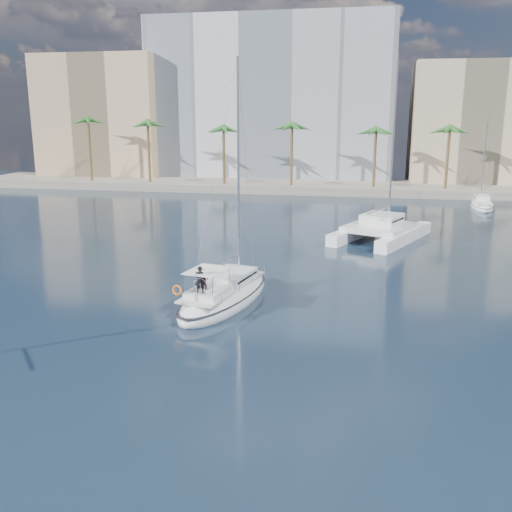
# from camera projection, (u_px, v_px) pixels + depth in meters

# --- Properties ---
(ground) EXTENTS (160.00, 160.00, 0.00)m
(ground) POSITION_uv_depth(u_px,v_px,m) (271.00, 324.00, 33.25)
(ground) COLOR black
(ground) RESTS_ON ground
(quay) EXTENTS (120.00, 14.00, 1.20)m
(quay) POSITION_uv_depth(u_px,v_px,m) (334.00, 187.00, 91.22)
(quay) COLOR gray
(quay) RESTS_ON ground
(building_modern) EXTENTS (42.00, 16.00, 28.00)m
(building_modern) POSITION_uv_depth(u_px,v_px,m) (273.00, 102.00, 101.63)
(building_modern) COLOR silver
(building_modern) RESTS_ON ground
(building_tan_left) EXTENTS (22.00, 14.00, 22.00)m
(building_tan_left) POSITION_uv_depth(u_px,v_px,m) (107.00, 119.00, 104.08)
(building_tan_left) COLOR tan
(building_tan_left) RESTS_ON ground
(building_beige) EXTENTS (20.00, 14.00, 20.00)m
(building_beige) POSITION_uv_depth(u_px,v_px,m) (474.00, 126.00, 93.46)
(building_beige) COLOR tan
(building_beige) RESTS_ON ground
(palm_left) EXTENTS (3.60, 3.60, 12.30)m
(palm_left) POSITION_uv_depth(u_px,v_px,m) (121.00, 125.00, 91.34)
(palm_left) COLOR brown
(palm_left) RESTS_ON ground
(palm_centre) EXTENTS (3.60, 3.60, 12.30)m
(palm_centre) POSITION_uv_depth(u_px,v_px,m) (334.00, 125.00, 85.07)
(palm_centre) COLOR brown
(palm_centre) RESTS_ON ground
(main_sloop) EXTENTS (5.61, 11.37, 16.18)m
(main_sloop) POSITION_uv_depth(u_px,v_px,m) (225.00, 295.00, 36.79)
(main_sloop) COLOR white
(main_sloop) RESTS_ON ground
(catamaran) EXTENTS (10.22, 13.33, 17.42)m
(catamaran) POSITION_uv_depth(u_px,v_px,m) (381.00, 228.00, 55.37)
(catamaran) COLOR white
(catamaran) RESTS_ON ground
(seagull) EXTENTS (1.12, 0.48, 0.21)m
(seagull) POSITION_uv_depth(u_px,v_px,m) (212.00, 298.00, 36.95)
(seagull) COLOR silver
(seagull) RESTS_ON ground
(moored_yacht_a) EXTENTS (3.37, 9.52, 11.90)m
(moored_yacht_a) POSITION_uv_depth(u_px,v_px,m) (481.00, 208.00, 74.34)
(moored_yacht_a) COLOR white
(moored_yacht_a) RESTS_ON ground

